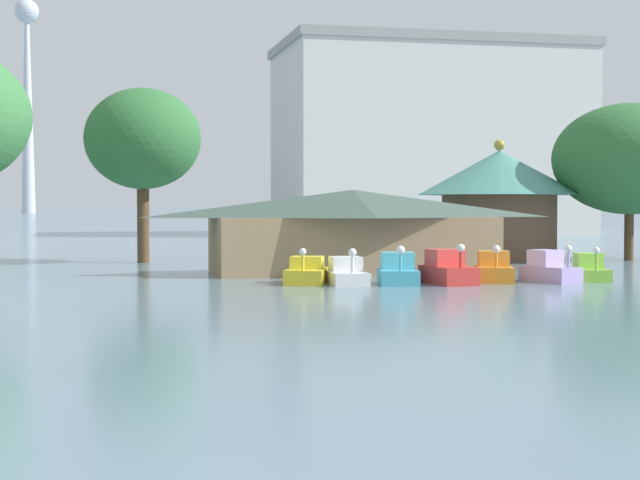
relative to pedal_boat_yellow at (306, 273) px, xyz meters
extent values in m
cube|color=yellow|center=(-0.02, -0.07, -0.15)|extent=(2.53, 3.36, 0.66)
cube|color=yellow|center=(0.10, 0.28, 0.45)|extent=(1.76, 1.73, 0.53)
cylinder|color=yellow|center=(-0.41, -1.20, 0.51)|extent=(0.14, 0.14, 0.67)
sphere|color=white|center=(-0.41, -1.20, 1.00)|extent=(0.30, 0.30, 0.30)
cube|color=white|center=(1.68, -0.73, -0.20)|extent=(1.74, 3.06, 0.55)
cube|color=white|center=(1.70, -0.36, 0.40)|extent=(1.41, 1.41, 0.64)
cylinder|color=white|center=(1.60, -1.91, 0.43)|extent=(0.14, 0.14, 0.72)
sphere|color=white|center=(1.60, -1.91, 0.97)|extent=(0.36, 0.36, 0.36)
cube|color=#4CB7CC|center=(3.85, -1.27, -0.15)|extent=(2.16, 2.95, 0.65)
cube|color=#5DCDE2|center=(3.91, -0.94, 0.54)|extent=(1.62, 1.46, 0.74)
cylinder|color=#4CB7CC|center=(3.63, -2.31, 0.53)|extent=(0.14, 0.14, 0.71)
sphere|color=white|center=(3.63, -2.31, 1.07)|extent=(0.38, 0.38, 0.38)
cube|color=red|center=(6.06, -1.61, -0.09)|extent=(1.96, 3.05, 0.78)
cube|color=#E8423C|center=(6.01, -1.26, 0.67)|extent=(1.53, 1.46, 0.73)
cylinder|color=red|center=(6.20, -2.75, 0.64)|extent=(0.14, 0.14, 0.68)
sphere|color=white|center=(6.20, -2.75, 1.16)|extent=(0.35, 0.35, 0.35)
cube|color=orange|center=(8.35, -1.25, -0.12)|extent=(2.15, 2.56, 0.72)
cube|color=gold|center=(8.43, -0.98, 0.58)|extent=(1.58, 1.33, 0.69)
cylinder|color=orange|center=(8.10, -2.09, 0.55)|extent=(0.14, 0.14, 0.63)
sphere|color=white|center=(8.10, -2.09, 1.05)|extent=(0.36, 0.36, 0.36)
cube|color=#B299D8|center=(10.92, -1.59, -0.13)|extent=(2.13, 3.02, 0.71)
cube|color=#C8ADF0|center=(10.81, -1.27, 0.60)|extent=(1.46, 1.53, 0.74)
cylinder|color=#B299D8|center=(11.27, -2.63, 0.57)|extent=(0.14, 0.14, 0.68)
sphere|color=white|center=(11.27, -2.63, 1.07)|extent=(0.32, 0.32, 0.32)
cube|color=#8CCC3F|center=(12.92, -1.51, -0.19)|extent=(1.77, 2.49, 0.57)
cube|color=#A0E24F|center=(12.97, -1.23, 0.45)|extent=(1.34, 1.22, 0.71)
cylinder|color=#8CCC3F|center=(12.74, -2.40, 0.45)|extent=(0.14, 0.14, 0.73)
sphere|color=white|center=(12.74, -2.40, 0.97)|extent=(0.31, 0.31, 0.31)
cube|color=#9E7F5B|center=(3.75, 6.20, 0.94)|extent=(14.14, 5.33, 2.84)
pyramid|color=#42564C|center=(3.75, 6.20, 3.06)|extent=(15.27, 6.13, 1.40)
cylinder|color=brown|center=(16.17, 16.91, 1.57)|extent=(7.27, 7.27, 4.10)
cone|color=teal|center=(16.17, 16.91, 5.03)|extent=(10.42, 10.42, 2.82)
sphere|color=#B7993D|center=(16.17, 16.91, 6.79)|extent=(0.70, 0.70, 0.70)
cylinder|color=brown|center=(-6.18, 17.89, 1.72)|extent=(0.73, 0.73, 4.40)
ellipsoid|color=#337038|center=(-6.18, 17.89, 6.94)|extent=(6.94, 6.94, 6.04)
cylinder|color=brown|center=(23.51, 13.72, 0.96)|extent=(0.58, 0.58, 2.87)
ellipsoid|color=#337038|center=(23.51, 13.72, 5.85)|extent=(9.57, 9.57, 6.92)
cube|color=silver|center=(29.20, 69.12, 10.00)|extent=(33.69, 19.48, 20.96)
cube|color=#999993|center=(29.20, 69.12, 20.99)|extent=(34.37, 19.87, 1.00)
cone|color=silver|center=(-32.36, 377.80, 57.45)|extent=(5.43, 5.43, 115.87)
sphere|color=silver|center=(-32.36, 377.80, 79.05)|extent=(9.47, 9.47, 9.47)
camera|label=1|loc=(-9.41, -44.17, 3.06)|focal=57.47mm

